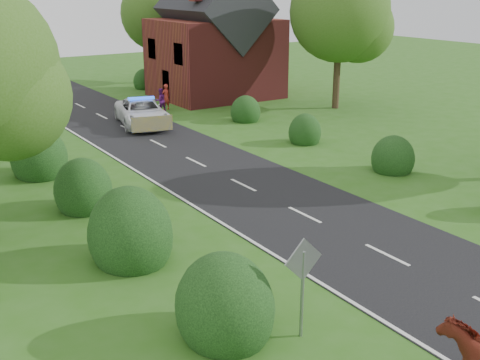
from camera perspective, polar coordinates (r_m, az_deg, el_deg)
road at (r=27.25m, az=-3.18°, el=1.20°), size 6.00×70.00×0.02m
road_markings at (r=24.78m, az=-3.96°, el=-0.54°), size 4.96×70.00×0.01m
hedgerow_left at (r=21.59m, az=-13.79°, el=-1.90°), size 2.75×50.41×3.00m
hedgerow_right at (r=28.16m, az=12.48°, el=2.50°), size 2.10×45.78×2.10m
tree_right_b at (r=40.18m, az=9.91°, el=15.08°), size 6.56×6.40×9.40m
tree_right_c at (r=50.66m, az=-7.41°, el=15.13°), size 6.15×6.00×8.58m
road_sign at (r=14.01m, az=5.98°, el=-8.79°), size 1.06×0.08×2.53m
house at (r=44.00m, az=-2.41°, el=12.77°), size 8.00×7.40×9.17m
police_van at (r=35.66m, az=-9.28°, el=6.33°), size 3.69×5.91×1.67m
pedestrian_red at (r=39.93m, az=-7.05°, el=7.82°), size 0.69×0.53×1.68m
pedestrian_purple at (r=39.12m, az=-7.55°, el=7.48°), size 0.75×0.59×1.55m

